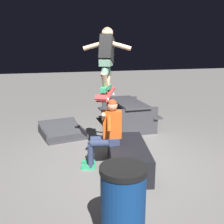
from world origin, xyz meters
TOP-DOWN VIEW (x-y plane):
  - ground_plane at (0.00, 0.00)m, footprint 40.00×40.00m
  - ledge_box_main at (-0.28, -0.12)m, footprint 1.65×1.02m
  - person_sitting_on_ledge at (-0.07, 0.23)m, footprint 0.59×0.79m
  - skateboard at (0.10, 0.18)m, footprint 1.00×0.64m
  - skater_airborne at (0.15, 0.16)m, footprint 0.62×0.83m
  - kicker_ramp at (1.99, 0.83)m, footprint 1.29×1.17m
  - picnic_table_back at (2.20, -1.04)m, footprint 1.73×1.38m
  - trash_bin at (-2.14, 0.64)m, footprint 0.51×0.51m

SIDE VIEW (x-z plane):
  - ground_plane at x=0.00m, z-range 0.00..0.00m
  - kicker_ramp at x=1.99m, z-range -0.14..0.27m
  - ledge_box_main at x=-0.28m, z-range 0.00..0.46m
  - picnic_table_back at x=2.20m, z-range 0.12..0.87m
  - trash_bin at x=-2.14m, z-range 0.00..1.00m
  - person_sitting_on_ledge at x=-0.07m, z-range 0.07..1.36m
  - skateboard at x=0.10m, z-range 1.29..1.44m
  - skater_airborne at x=0.15m, z-range 1.49..2.61m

